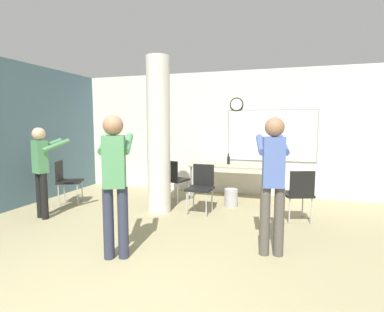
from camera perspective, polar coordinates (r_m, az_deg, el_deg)
wall_left_accent at (r=6.56m, az=-31.41°, el=3.39°), size 0.12×7.00×2.80m
wall_back at (r=7.03m, az=5.83°, el=4.38°), size 8.00×0.15×2.80m
support_pillar at (r=5.43m, az=-6.39°, el=3.87°), size 0.42×0.42×2.80m
folding_table at (r=6.47m, az=7.44°, el=-2.13°), size 1.73×0.68×0.74m
bottle_on_table at (r=6.56m, az=6.96°, el=-0.76°), size 0.07×0.07×0.24m
waste_bin at (r=5.96m, az=7.43°, el=-7.88°), size 0.26×0.26×0.35m
chair_table_front at (r=5.46m, az=1.72°, el=-5.50°), size 0.46×0.46×0.87m
chair_mid_room at (r=5.22m, az=19.64°, el=-6.41°), size 0.56×0.56×0.87m
chair_by_left_wall at (r=6.58m, az=-22.82°, el=-3.99°), size 0.58×0.58×0.87m
chair_table_left at (r=6.21m, az=-3.48°, el=-4.09°), size 0.55×0.55×0.87m
person_watching_back at (r=5.68m, az=-26.69°, el=-1.59°), size 0.48×0.62×1.55m
person_playing_front at (r=3.66m, az=-14.49°, el=-3.56°), size 0.55×0.69×1.71m
person_playing_side at (r=3.76m, az=15.15°, el=-3.54°), size 0.44×0.65×1.69m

